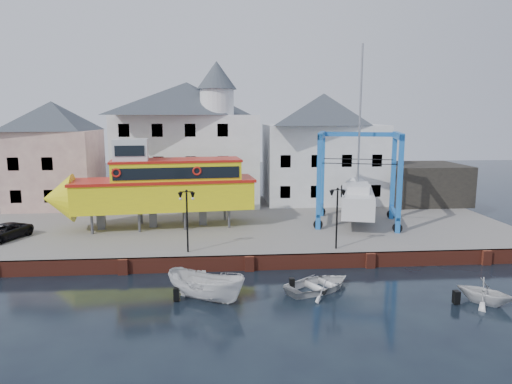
{
  "coord_description": "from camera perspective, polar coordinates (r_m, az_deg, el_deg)",
  "views": [
    {
      "loc": [
        -1.84,
        -28.23,
        9.93
      ],
      "look_at": [
        1.0,
        7.0,
        4.0
      ],
      "focal_mm": 32.0,
      "sensor_mm": 36.0,
      "label": 1
    }
  ],
  "objects": [
    {
      "name": "quay_wall",
      "position": [
        29.92,
        -0.86,
        -8.85
      ],
      "size": [
        44.0,
        0.47,
        1.0
      ],
      "color": "maroon",
      "rests_on": "ground"
    },
    {
      "name": "van",
      "position": [
        38.04,
        -28.97,
        -4.38
      ],
      "size": [
        3.32,
        4.52,
        1.14
      ],
      "primitive_type": "imported",
      "rotation": [
        0.0,
        0.0,
        -0.39
      ],
      "color": "black",
      "rests_on": "hardstanding"
    },
    {
      "name": "hardstanding",
      "position": [
        40.39,
        -1.87,
        -3.98
      ],
      "size": [
        44.0,
        22.0,
        1.0
      ],
      "primitive_type": "cube",
      "color": "#65625C",
      "rests_on": "ground"
    },
    {
      "name": "tour_boat",
      "position": [
        37.44,
        -12.82,
        0.74
      ],
      "size": [
        16.71,
        5.65,
        7.14
      ],
      "rotation": [
        0.0,
        0.0,
        0.11
      ],
      "color": "#59595E",
      "rests_on": "hardstanding"
    },
    {
      "name": "building_pink",
      "position": [
        49.12,
        -23.87,
        4.3
      ],
      "size": [
        8.0,
        7.0,
        10.3
      ],
      "color": "tan",
      "rests_on": "hardstanding"
    },
    {
      "name": "motorboat_c",
      "position": [
        27.97,
        26.65,
        -12.33
      ],
      "size": [
        3.79,
        3.79,
        1.52
      ],
      "primitive_type": "imported",
      "rotation": [
        0.0,
        0.0,
        0.79
      ],
      "color": "silver",
      "rests_on": "ground"
    },
    {
      "name": "lamp_post_right",
      "position": [
        31.0,
        10.13,
        -1.33
      ],
      "size": [
        1.12,
        0.32,
        4.2
      ],
      "color": "black",
      "rests_on": "hardstanding"
    },
    {
      "name": "motorboat_b",
      "position": [
        27.16,
        7.9,
        -12.02
      ],
      "size": [
        5.24,
        4.74,
        0.89
      ],
      "primitive_type": "imported",
      "rotation": [
        0.0,
        0.0,
        2.07
      ],
      "color": "silver",
      "rests_on": "ground"
    },
    {
      "name": "ground",
      "position": [
        29.98,
        -0.84,
        -9.82
      ],
      "size": [
        140.0,
        140.0,
        0.0
      ],
      "primitive_type": "plane",
      "color": "black",
      "rests_on": "ground"
    },
    {
      "name": "lamp_post_left",
      "position": [
        30.07,
        -8.65,
        -1.62
      ],
      "size": [
        1.12,
        0.32,
        4.2
      ],
      "color": "black",
      "rests_on": "hardstanding"
    },
    {
      "name": "travel_lift",
      "position": [
        39.59,
        12.51,
        -0.15
      ],
      "size": [
        8.0,
        9.99,
        14.63
      ],
      "rotation": [
        0.0,
        0.0,
        -0.27
      ],
      "color": "#0F57A2",
      "rests_on": "hardstanding"
    },
    {
      "name": "shed_dark",
      "position": [
        50.28,
        19.93,
        1.03
      ],
      "size": [
        8.0,
        7.0,
        4.0
      ],
      "primitive_type": "cube",
      "color": "black",
      "rests_on": "hardstanding"
    },
    {
      "name": "motorboat_a",
      "position": [
        25.67,
        -6.24,
        -13.29
      ],
      "size": [
        5.0,
        3.93,
        1.83
      ],
      "primitive_type": "imported",
      "rotation": [
        0.0,
        0.0,
        1.04
      ],
      "color": "silver",
      "rests_on": "ground"
    },
    {
      "name": "building_white_main",
      "position": [
        46.79,
        -8.36,
        6.26
      ],
      "size": [
        14.0,
        8.3,
        14.0
      ],
      "color": "silver",
      "rests_on": "hardstanding"
    },
    {
      "name": "building_white_right",
      "position": [
        48.57,
        8.34,
        5.49
      ],
      "size": [
        12.0,
        8.0,
        11.2
      ],
      "color": "silver",
      "rests_on": "hardstanding"
    }
  ]
}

